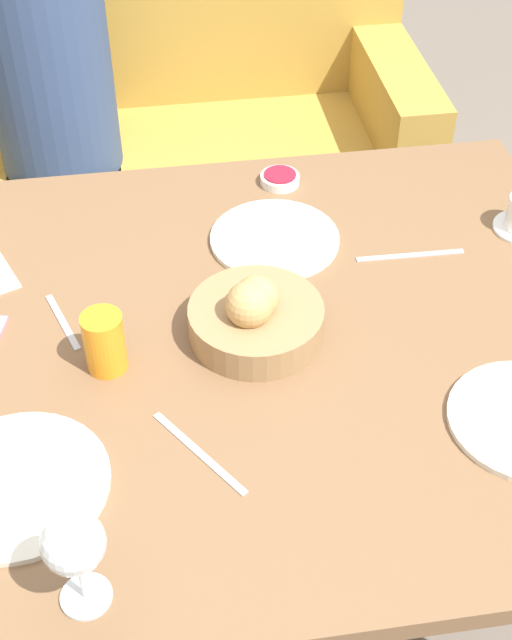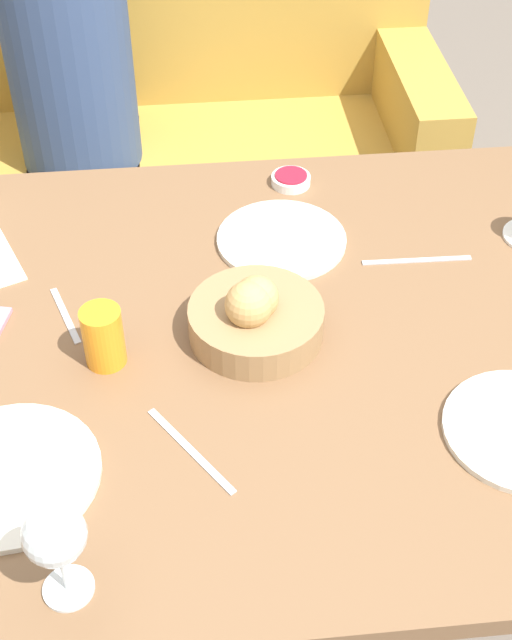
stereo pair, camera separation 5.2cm
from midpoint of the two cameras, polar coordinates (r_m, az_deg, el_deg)
name	(u,v)px [view 2 (the right image)]	position (r m, az deg, el deg)	size (l,w,h in m)	color
ground_plane	(244,583)	(2.00, -0.01, -16.49)	(10.00, 10.00, 0.00)	#6B6056
dining_table	(240,378)	(1.48, -0.01, -3.77)	(1.24, 1.03, 0.73)	brown
couch	(171,159)	(2.61, -4.87, 10.23)	(1.47, 0.70, 0.89)	#B28938
seated_person	(82,139)	(2.40, -10.49, 11.29)	(0.31, 0.40, 1.14)	#23232D
bread_basket	(255,317)	(1.40, 1.01, 0.20)	(0.22, 0.22, 0.12)	#99754C
plate_near_left	(10,474)	(1.27, -14.36, -9.57)	(0.25, 0.25, 0.01)	silver
plate_far_center	(281,240)	(1.61, 2.57, 5.15)	(0.23, 0.23, 0.01)	silver
juice_glass	(103,337)	(1.37, -8.68, -1.09)	(0.06, 0.06, 0.10)	orange
wine_glass	(55,538)	(1.07, -11.34, -13.53)	(0.08, 0.08, 0.16)	silver
jam_bowl_berry	(291,179)	(1.76, 3.11, 8.96)	(0.08, 0.08, 0.02)	white
fork_silver	(417,260)	(1.60, 11.17, 3.75)	(0.19, 0.02, 0.00)	#B7B7BC
knife_silver	(191,450)	(1.27, -3.03, -8.34)	(0.12, 0.17, 0.00)	#B7B7BC
spoon_coffee	(65,315)	(1.49, -11.13, 0.27)	(0.06, 0.14, 0.00)	#B7B7BC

